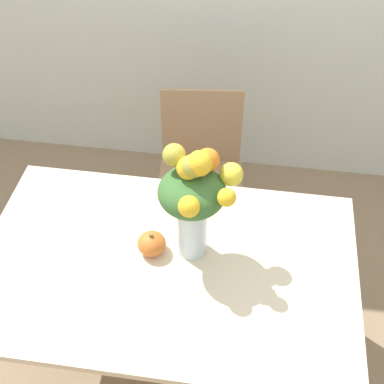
{
  "coord_description": "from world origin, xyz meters",
  "views": [
    {
      "loc": [
        0.27,
        -1.19,
        2.3
      ],
      "look_at": [
        0.08,
        0.08,
        1.03
      ],
      "focal_mm": 50.0,
      "sensor_mm": 36.0,
      "label": 1
    }
  ],
  "objects": [
    {
      "name": "flower_vase",
      "position": [
        0.09,
        0.08,
        1.0
      ],
      "size": [
        0.28,
        0.25,
        0.48
      ],
      "color": "silver",
      "rests_on": "dining_table"
    },
    {
      "name": "pumpkin",
      "position": [
        -0.06,
        0.05,
        0.76
      ],
      "size": [
        0.11,
        0.11,
        0.1
      ],
      "color": "orange",
      "rests_on": "dining_table"
    },
    {
      "name": "dining_table",
      "position": [
        0.0,
        0.0,
        0.63
      ],
      "size": [
        1.4,
        0.89,
        0.72
      ],
      "color": "beige",
      "rests_on": "ground_plane"
    },
    {
      "name": "ground_plane",
      "position": [
        0.0,
        0.0,
        0.0
      ],
      "size": [
        12.0,
        12.0,
        0.0
      ],
      "primitive_type": "plane",
      "color": "#8E7556"
    },
    {
      "name": "dining_chair_near_window",
      "position": [
        0.03,
        0.78,
        0.46
      ],
      "size": [
        0.46,
        0.46,
        0.88
      ],
      "rotation": [
        0.0,
        0.0,
        0.11
      ],
      "color": "#9E7A56",
      "rests_on": "ground_plane"
    }
  ]
}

